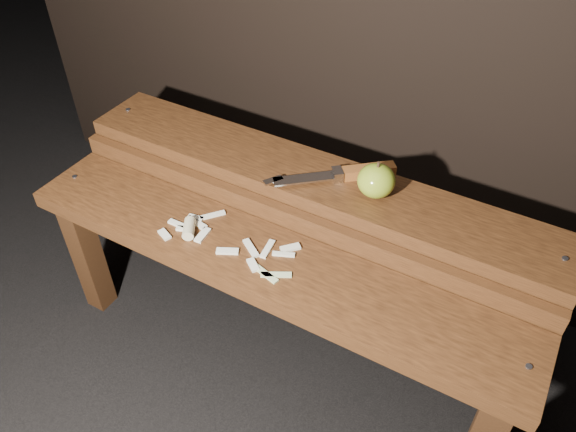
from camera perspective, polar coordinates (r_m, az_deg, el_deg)
The scene contains 6 objects.
ground at distance 1.57m, azimuth -1.12°, elevation -13.68°, with size 60.00×60.00×0.00m, color black.
bench_front_tier at distance 1.26m, azimuth -2.76°, elevation -6.48°, with size 1.20×0.20×0.42m.
bench_rear_tier at distance 1.36m, azimuth 2.22°, elevation 1.44°, with size 1.20×0.21×0.50m.
apple at distance 1.24m, azimuth 8.96°, elevation 3.56°, with size 0.08×0.08×0.09m.
knife at distance 1.29m, azimuth 6.50°, elevation 4.35°, with size 0.25×0.21×0.03m.
apple_scraps at distance 1.26m, azimuth -7.54°, elevation -2.09°, with size 0.33×0.15×0.03m.
Camera 1 is at (0.47, -0.76, 1.29)m, focal length 35.00 mm.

